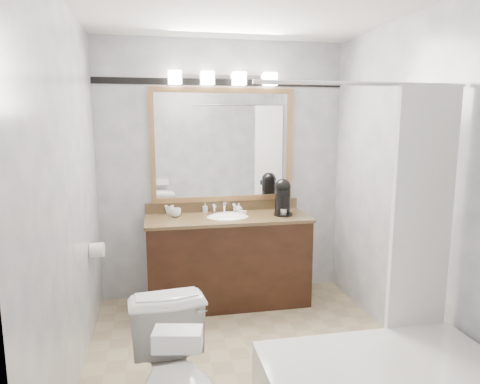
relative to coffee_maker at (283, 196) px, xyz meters
name	(u,v)px	position (x,y,z in m)	size (l,w,h in m)	color
room	(252,192)	(-0.54, -1.02, 0.22)	(2.42, 2.62, 2.52)	tan
vanity	(228,258)	(-0.54, 0.00, -0.58)	(1.53, 0.58, 0.97)	black
mirror	(223,145)	(-0.54, 0.27, 0.47)	(1.40, 0.04, 1.10)	#AB7C4D
vanity_light_bar	(223,78)	(-0.54, 0.21, 1.11)	(1.02, 0.14, 0.12)	silver
accent_stripe	(222,82)	(-0.54, 0.28, 1.07)	(2.40, 0.01, 0.06)	black
tp_roll	(97,250)	(-1.68, -0.35, -0.33)	(0.12, 0.12, 0.11)	white
tissue_box	(178,339)	(-1.11, -2.14, -0.21)	(0.21, 0.11, 0.09)	white
coffee_maker	(283,196)	(0.00, 0.00, 0.00)	(0.18, 0.22, 0.34)	black
cup_left	(175,212)	(-1.02, 0.09, -0.14)	(0.10, 0.10, 0.08)	white
cup_right	(169,210)	(-1.07, 0.22, -0.13)	(0.09, 0.09, 0.08)	white
soap_bottle_a	(205,208)	(-0.72, 0.22, -0.13)	(0.04, 0.04, 0.10)	white
soap_bottle_b	(239,208)	(-0.40, 0.17, -0.13)	(0.07, 0.07, 0.09)	white
soap_bar	(243,212)	(-0.37, 0.12, -0.16)	(0.08, 0.05, 0.02)	beige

